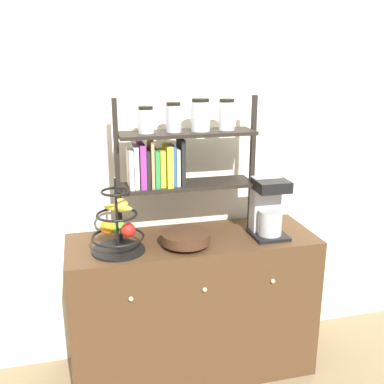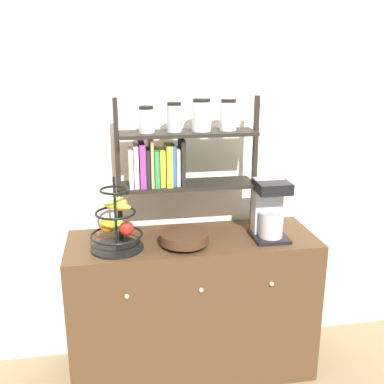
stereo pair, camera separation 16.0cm
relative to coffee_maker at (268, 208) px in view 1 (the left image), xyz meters
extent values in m
cube|color=silver|center=(-0.40, 0.32, 0.35)|extent=(7.00, 0.05, 2.60)
cube|color=#4C331E|center=(-0.40, 0.05, -0.55)|extent=(1.31, 0.46, 0.80)
sphere|color=#B2AD8C|center=(-0.76, -0.19, -0.33)|extent=(0.02, 0.02, 0.02)
sphere|color=#B2AD8C|center=(-0.40, -0.19, -0.33)|extent=(0.02, 0.02, 0.02)
sphere|color=#B2AD8C|center=(-0.04, -0.19, -0.33)|extent=(0.02, 0.02, 0.02)
cube|color=black|center=(0.00, -0.02, -0.15)|extent=(0.18, 0.20, 0.02)
cube|color=#B7B7BC|center=(0.00, 0.04, 0.01)|extent=(0.15, 0.08, 0.29)
cylinder|color=#B7B7BC|center=(0.00, -0.04, -0.07)|extent=(0.12, 0.12, 0.13)
cube|color=black|center=(0.00, -0.03, 0.13)|extent=(0.17, 0.16, 0.06)
cylinder|color=black|center=(-0.79, -0.02, -0.15)|extent=(0.26, 0.26, 0.01)
cylinder|color=black|center=(-0.79, -0.02, 0.04)|extent=(0.01, 0.01, 0.36)
torus|color=black|center=(-0.79, -0.02, -0.08)|extent=(0.26, 0.26, 0.01)
torus|color=black|center=(-0.79, -0.02, 0.04)|extent=(0.20, 0.20, 0.01)
torus|color=black|center=(-0.79, -0.02, 0.15)|extent=(0.14, 0.14, 0.01)
sphere|color=red|center=(-0.74, -0.03, -0.04)|extent=(0.07, 0.07, 0.07)
sphere|color=#6BAD33|center=(-0.78, 0.02, -0.04)|extent=(0.07, 0.07, 0.07)
sphere|color=orange|center=(-0.83, 0.02, -0.04)|extent=(0.08, 0.08, 0.08)
ellipsoid|color=yellow|center=(-0.78, 0.01, 0.06)|extent=(0.15, 0.10, 0.04)
sphere|color=gold|center=(-0.76, 0.01, 0.07)|extent=(0.07, 0.07, 0.07)
cylinder|color=#422819|center=(-0.45, -0.04, -0.14)|extent=(0.14, 0.14, 0.02)
cylinder|color=#422819|center=(-0.45, -0.04, -0.11)|extent=(0.25, 0.25, 0.05)
cube|color=black|center=(-0.77, 0.11, 0.21)|extent=(0.02, 0.02, 0.73)
cube|color=black|center=(-0.05, 0.11, 0.21)|extent=(0.02, 0.02, 0.73)
cube|color=black|center=(-0.41, 0.11, 0.12)|extent=(0.69, 0.20, 0.02)
cube|color=black|center=(-0.41, 0.11, 0.39)|extent=(0.69, 0.20, 0.02)
cube|color=white|center=(-0.70, 0.11, 0.23)|extent=(0.02, 0.15, 0.19)
cube|color=white|center=(-0.68, 0.11, 0.24)|extent=(0.02, 0.14, 0.21)
cube|color=#8C338C|center=(-0.65, 0.11, 0.24)|extent=(0.03, 0.16, 0.22)
cube|color=black|center=(-0.62, 0.11, 0.23)|extent=(0.02, 0.15, 0.19)
cube|color=tan|center=(-0.60, 0.11, 0.25)|extent=(0.02, 0.15, 0.24)
cube|color=#2D8C47|center=(-0.58, 0.11, 0.23)|extent=(0.02, 0.15, 0.19)
cube|color=yellow|center=(-0.55, 0.11, 0.22)|extent=(0.03, 0.13, 0.18)
cube|color=yellow|center=(-0.51, 0.11, 0.23)|extent=(0.03, 0.16, 0.21)
cube|color=#2D599E|center=(-0.49, 0.11, 0.23)|extent=(0.02, 0.12, 0.21)
cube|color=white|center=(-0.47, 0.11, 0.23)|extent=(0.02, 0.12, 0.19)
cube|color=black|center=(-0.44, 0.11, 0.25)|extent=(0.02, 0.13, 0.24)
cylinder|color=silver|center=(-0.62, 0.11, 0.46)|extent=(0.08, 0.08, 0.11)
cylinder|color=black|center=(-0.62, 0.11, 0.52)|extent=(0.07, 0.07, 0.02)
cylinder|color=#ADB2B7|center=(-0.48, 0.11, 0.47)|extent=(0.08, 0.08, 0.13)
cylinder|color=black|center=(-0.48, 0.11, 0.54)|extent=(0.07, 0.07, 0.02)
cylinder|color=silver|center=(-0.34, 0.11, 0.47)|extent=(0.10, 0.10, 0.15)
cylinder|color=black|center=(-0.34, 0.11, 0.56)|extent=(0.09, 0.09, 0.02)
cylinder|color=silver|center=(-0.20, 0.11, 0.47)|extent=(0.08, 0.08, 0.14)
cylinder|color=black|center=(-0.20, 0.11, 0.55)|extent=(0.08, 0.08, 0.02)
camera|label=1|loc=(-0.93, -2.08, 0.76)|focal=42.00mm
camera|label=2|loc=(-0.78, -2.11, 0.76)|focal=42.00mm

